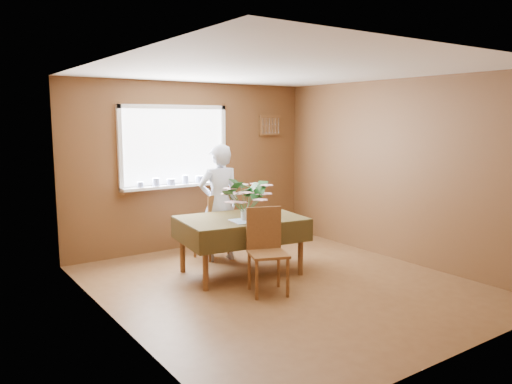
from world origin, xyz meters
TOP-DOWN VIEW (x-y plane):
  - floor at (0.00, 0.00)m, footprint 4.50×4.50m
  - ceiling at (0.00, 0.00)m, footprint 4.50×4.50m
  - wall_back at (0.00, 2.25)m, footprint 4.00×0.00m
  - wall_front at (0.00, -2.25)m, footprint 4.00×0.00m
  - wall_left at (-2.00, 0.00)m, footprint 0.00×4.50m
  - wall_right at (2.00, 0.00)m, footprint 0.00×4.50m
  - window_assembly at (-0.30, 2.20)m, footprint 1.72×0.20m
  - spoon_rack at (1.45, 2.22)m, footprint 0.44×0.05m
  - dining_table at (-0.16, 0.65)m, footprint 1.62×1.21m
  - chair_far at (-0.09, 1.43)m, footprint 0.46×0.46m
  - chair_near at (-0.29, -0.06)m, footprint 0.53×0.53m
  - seated_woman at (-0.07, 1.34)m, footprint 0.65×0.48m
  - flower_bouquet at (-0.22, 0.46)m, footprint 0.54×0.54m
  - side_plate at (0.32, 0.69)m, footprint 0.31×0.31m
  - table_knife at (-0.02, 0.41)m, footprint 0.02×0.24m

SIDE VIEW (x-z plane):
  - floor at x=0.00m, z-range 0.00..0.00m
  - chair_far at x=-0.09m, z-range 0.04..0.97m
  - chair_near at x=-0.29m, z-range 0.04..1.00m
  - dining_table at x=-0.16m, z-range 0.27..1.01m
  - side_plate at x=0.32m, z-range 0.73..0.74m
  - table_knife at x=-0.02m, z-range 0.74..0.74m
  - seated_woman at x=-0.07m, z-range 0.00..1.62m
  - flower_bouquet at x=-0.22m, z-range 0.80..1.26m
  - wall_back at x=0.00m, z-range -0.75..3.25m
  - wall_front at x=0.00m, z-range -0.75..3.25m
  - wall_left at x=-2.00m, z-range -1.00..3.50m
  - wall_right at x=2.00m, z-range -1.00..3.50m
  - window_assembly at x=-0.30m, z-range 0.74..1.96m
  - spoon_rack at x=1.45m, z-range 1.69..2.02m
  - ceiling at x=0.00m, z-range 2.50..2.50m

